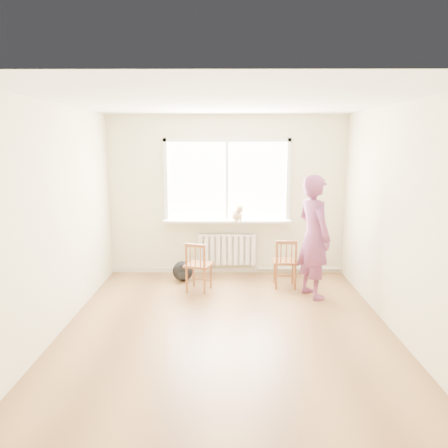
{
  "coord_description": "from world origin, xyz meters",
  "views": [
    {
      "loc": [
        -0.0,
        -5.11,
        2.25
      ],
      "look_at": [
        -0.04,
        1.2,
        1.06
      ],
      "focal_mm": 35.0,
      "sensor_mm": 36.0,
      "label": 1
    }
  ],
  "objects_px": {
    "chair_left": "(198,267)",
    "person": "(314,237)",
    "chair_right": "(285,263)",
    "backpack": "(183,271)",
    "cat": "(237,214)"
  },
  "relations": [
    {
      "from": "person",
      "to": "backpack",
      "type": "xyz_separation_m",
      "value": [
        -1.98,
        0.69,
        -0.73
      ]
    },
    {
      "from": "backpack",
      "to": "chair_right",
      "type": "bearing_deg",
      "value": -10.83
    },
    {
      "from": "chair_left",
      "to": "cat",
      "type": "xyz_separation_m",
      "value": [
        0.61,
        0.79,
        0.69
      ]
    },
    {
      "from": "person",
      "to": "cat",
      "type": "bearing_deg",
      "value": 24.23
    },
    {
      "from": "chair_left",
      "to": "person",
      "type": "relative_size",
      "value": 0.42
    },
    {
      "from": "chair_left",
      "to": "cat",
      "type": "height_order",
      "value": "cat"
    },
    {
      "from": "chair_right",
      "to": "cat",
      "type": "xyz_separation_m",
      "value": [
        -0.74,
        0.61,
        0.68
      ]
    },
    {
      "from": "chair_left",
      "to": "person",
      "type": "height_order",
      "value": "person"
    },
    {
      "from": "chair_left",
      "to": "chair_right",
      "type": "relative_size",
      "value": 0.99
    },
    {
      "from": "chair_left",
      "to": "backpack",
      "type": "distance_m",
      "value": 0.61
    },
    {
      "from": "chair_right",
      "to": "backpack",
      "type": "bearing_deg",
      "value": -9.71
    },
    {
      "from": "chair_left",
      "to": "chair_right",
      "type": "xyz_separation_m",
      "value": [
        1.35,
        0.18,
        0.01
      ]
    },
    {
      "from": "chair_left",
      "to": "chair_right",
      "type": "bearing_deg",
      "value": -155.04
    },
    {
      "from": "chair_left",
      "to": "person",
      "type": "xyz_separation_m",
      "value": [
        1.7,
        -0.2,
        0.51
      ]
    },
    {
      "from": "chair_left",
      "to": "cat",
      "type": "bearing_deg",
      "value": -110.41
    }
  ]
}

